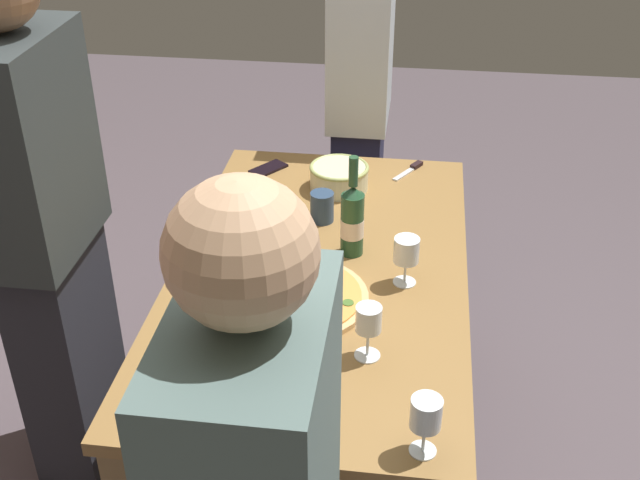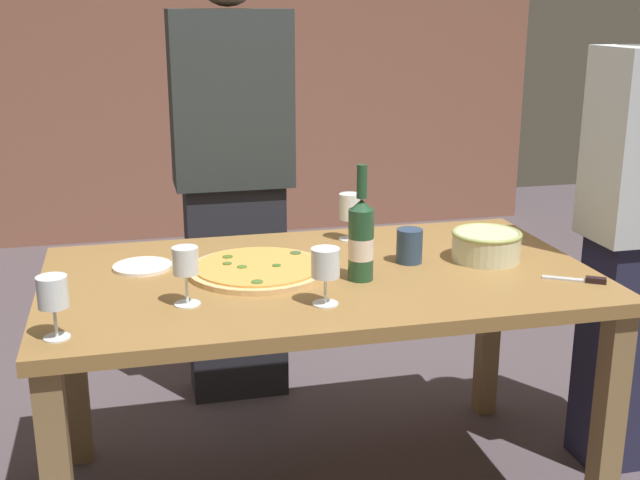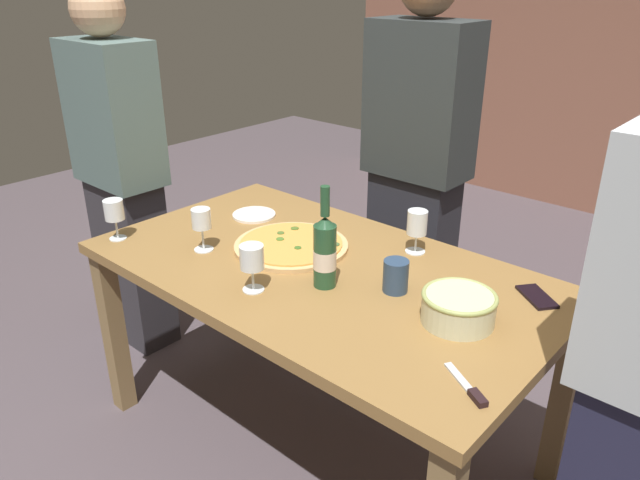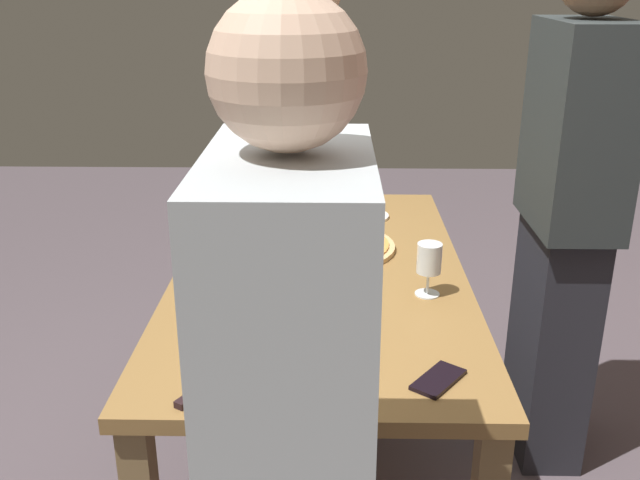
{
  "view_description": "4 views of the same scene",
  "coord_description": "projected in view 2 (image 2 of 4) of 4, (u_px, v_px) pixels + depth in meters",
  "views": [
    {
      "loc": [
        -2.04,
        -0.27,
        2.11
      ],
      "look_at": [
        0.0,
        0.0,
        0.85
      ],
      "focal_mm": 44.96,
      "sensor_mm": 36.0,
      "label": 1
    },
    {
      "loc": [
        -0.53,
        -2.2,
        1.51
      ],
      "look_at": [
        0.0,
        0.0,
        0.85
      ],
      "focal_mm": 45.52,
      "sensor_mm": 36.0,
      "label": 2
    },
    {
      "loc": [
        1.21,
        -1.36,
        1.67
      ],
      "look_at": [
        0.0,
        0.0,
        0.85
      ],
      "focal_mm": 33.77,
      "sensor_mm": 36.0,
      "label": 3
    },
    {
      "loc": [
        2.04,
        0.04,
        1.63
      ],
      "look_at": [
        0.0,
        0.0,
        0.85
      ],
      "focal_mm": 39.73,
      "sensor_mm": 36.0,
      "label": 4
    }
  ],
  "objects": [
    {
      "name": "dining_table",
      "position": [
        320.0,
        302.0,
        2.41
      ],
      "size": [
        1.6,
        0.9,
        0.75
      ],
      "color": "olive",
      "rests_on": "ground"
    },
    {
      "name": "brick_wall_back",
      "position": [
        203.0,
        8.0,
        5.17
      ],
      "size": [
        4.47,
        0.16,
        2.97
      ],
      "primitive_type": "cube",
      "color": "#8C5946",
      "rests_on": "ground"
    },
    {
      "name": "pizza",
      "position": [
        258.0,
        269.0,
        2.38
      ],
      "size": [
        0.41,
        0.41,
        0.03
      ],
      "color": "#DEAF71",
      "rests_on": "dining_table"
    },
    {
      "name": "serving_bowl",
      "position": [
        487.0,
        245.0,
        2.49
      ],
      "size": [
        0.21,
        0.21,
        0.09
      ],
      "color": "beige",
      "rests_on": "dining_table"
    },
    {
      "name": "wine_bottle",
      "position": [
        361.0,
        238.0,
        2.29
      ],
      "size": [
        0.07,
        0.07,
        0.33
      ],
      "color": "#224A2D",
      "rests_on": "dining_table"
    },
    {
      "name": "wine_glass_near_pizza",
      "position": [
        186.0,
        264.0,
        2.1
      ],
      "size": [
        0.07,
        0.07,
        0.16
      ],
      "color": "white",
      "rests_on": "dining_table"
    },
    {
      "name": "wine_glass_by_bottle",
      "position": [
        350.0,
        209.0,
        2.69
      ],
      "size": [
        0.07,
        0.07,
        0.16
      ],
      "color": "white",
      "rests_on": "dining_table"
    },
    {
      "name": "wine_glass_far_left",
      "position": [
        53.0,
        295.0,
        1.89
      ],
      "size": [
        0.07,
        0.07,
        0.15
      ],
      "color": "white",
      "rests_on": "dining_table"
    },
    {
      "name": "wine_glass_far_right",
      "position": [
        325.0,
        265.0,
        2.1
      ],
      "size": [
        0.08,
        0.08,
        0.15
      ],
      "color": "white",
      "rests_on": "dining_table"
    },
    {
      "name": "cup_amber",
      "position": [
        409.0,
        246.0,
        2.47
      ],
      "size": [
        0.08,
        0.08,
        0.1
      ],
      "primitive_type": "cylinder",
      "color": "navy",
      "rests_on": "dining_table"
    },
    {
      "name": "side_plate",
      "position": [
        143.0,
        266.0,
        2.42
      ],
      "size": [
        0.18,
        0.18,
        0.01
      ],
      "primitive_type": "cylinder",
      "color": "white",
      "rests_on": "dining_table"
    },
    {
      "name": "cell_phone",
      "position": [
        481.0,
        232.0,
        2.79
      ],
      "size": [
        0.16,
        0.14,
        0.01
      ],
      "primitive_type": "cube",
      "rotation": [
        0.0,
        0.0,
        0.92
      ],
      "color": "black",
      "rests_on": "dining_table"
    },
    {
      "name": "pizza_knife",
      "position": [
        583.0,
        280.0,
        2.31
      ],
      "size": [
        0.16,
        0.11,
        0.02
      ],
      "color": "silver",
      "rests_on": "dining_table"
    },
    {
      "name": "person_guest_right",
      "position": [
        233.0,
        177.0,
        3.06
      ],
      "size": [
        0.44,
        0.24,
        1.73
      ],
      "rotation": [
        0.0,
        0.0,
        -1.39
      ],
      "color": "#26262D",
      "rests_on": "ground"
    }
  ]
}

